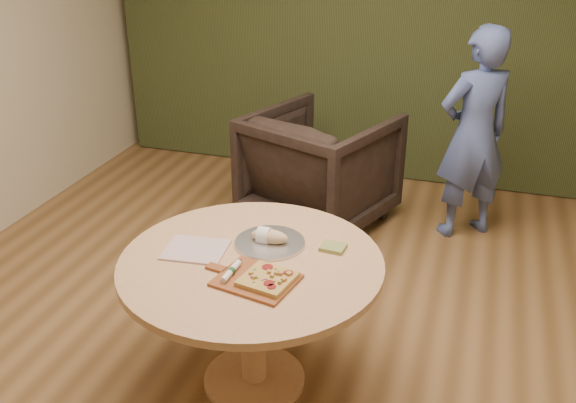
# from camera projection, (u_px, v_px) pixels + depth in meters

# --- Properties ---
(room_shell) EXTENTS (5.04, 6.04, 2.84)m
(room_shell) POSITION_uv_depth(u_px,v_px,m) (267.00, 126.00, 2.91)
(room_shell) COLOR brown
(room_shell) RESTS_ON ground
(curtain) EXTENTS (4.80, 0.14, 2.78)m
(curtain) POSITION_uv_depth(u_px,v_px,m) (380.00, 19.00, 5.40)
(curtain) COLOR #2A3217
(curtain) RESTS_ON ground
(pedestal_table) EXTENTS (1.29, 1.29, 0.75)m
(pedestal_table) POSITION_uv_depth(u_px,v_px,m) (252.00, 284.00, 3.16)
(pedestal_table) COLOR tan
(pedestal_table) RESTS_ON ground
(pizza_paddle) EXTENTS (0.47, 0.34, 0.01)m
(pizza_paddle) POSITION_uv_depth(u_px,v_px,m) (254.00, 280.00, 2.93)
(pizza_paddle) COLOR brown
(pizza_paddle) RESTS_ON pedestal_table
(flatbread_pizza) EXTENTS (0.26, 0.26, 0.04)m
(flatbread_pizza) POSITION_uv_depth(u_px,v_px,m) (268.00, 279.00, 2.90)
(flatbread_pizza) COLOR tan
(flatbread_pizza) RESTS_ON pizza_paddle
(cutlery_roll) EXTENTS (0.04, 0.20, 0.03)m
(cutlery_roll) POSITION_uv_depth(u_px,v_px,m) (231.00, 271.00, 2.95)
(cutlery_roll) COLOR silver
(cutlery_roll) RESTS_ON pizza_paddle
(newspaper) EXTENTS (0.32, 0.28, 0.01)m
(newspaper) POSITION_uv_depth(u_px,v_px,m) (196.00, 250.00, 3.18)
(newspaper) COLOR silver
(newspaper) RESTS_ON pedestal_table
(serving_tray) EXTENTS (0.36, 0.36, 0.02)m
(serving_tray) POSITION_uv_depth(u_px,v_px,m) (270.00, 243.00, 3.24)
(serving_tray) COLOR silver
(serving_tray) RESTS_ON pedestal_table
(bread_roll) EXTENTS (0.19, 0.09, 0.09)m
(bread_roll) POSITION_uv_depth(u_px,v_px,m) (268.00, 236.00, 3.23)
(bread_roll) COLOR tan
(bread_roll) RESTS_ON serving_tray
(green_packet) EXTENTS (0.13, 0.11, 0.02)m
(green_packet) POSITION_uv_depth(u_px,v_px,m) (333.00, 247.00, 3.19)
(green_packet) COLOR #61682F
(green_packet) RESTS_ON pedestal_table
(armchair) EXTENTS (1.22, 1.18, 0.98)m
(armchair) POSITION_uv_depth(u_px,v_px,m) (320.00, 163.00, 4.91)
(armchair) COLOR black
(armchair) RESTS_ON ground
(person_standing) EXTENTS (0.69, 0.64, 1.57)m
(person_standing) POSITION_uv_depth(u_px,v_px,m) (474.00, 135.00, 4.61)
(person_standing) COLOR #4A5C9C
(person_standing) RESTS_ON ground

